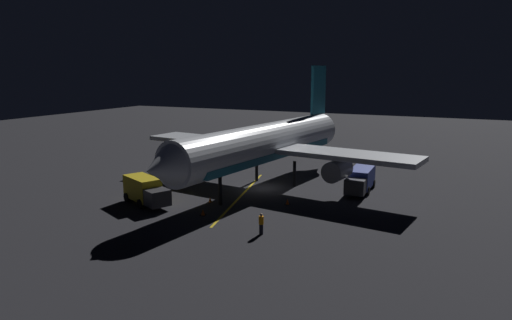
# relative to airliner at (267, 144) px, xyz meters

# --- Properties ---
(ground_plane) EXTENTS (180.00, 180.00, 0.20)m
(ground_plane) POSITION_rel_airliner_xyz_m (0.08, 0.60, -4.93)
(ground_plane) COLOR #242428
(apron_guide_stripe) EXTENTS (4.59, 19.65, 0.01)m
(apron_guide_stripe) POSITION_rel_airliner_xyz_m (0.86, 4.60, -4.83)
(apron_guide_stripe) COLOR gold
(apron_guide_stripe) RESTS_ON ground_plane
(airliner) EXTENTS (33.13, 35.99, 13.35)m
(airliner) POSITION_rel_airliner_xyz_m (0.00, 0.00, 0.00)
(airliner) COLOR silver
(airliner) RESTS_ON ground_plane
(baggage_truck) EXTENTS (6.32, 4.42, 2.62)m
(baggage_truck) POSITION_rel_airliner_xyz_m (7.84, 11.22, -3.50)
(baggage_truck) COLOR gold
(baggage_truck) RESTS_ON ground_plane
(catering_truck) EXTENTS (2.42, 6.60, 2.47)m
(catering_truck) POSITION_rel_airliner_xyz_m (-9.91, -2.31, -3.55)
(catering_truck) COLOR navy
(catering_truck) RESTS_ON ground_plane
(ground_crew_worker) EXTENTS (0.40, 0.40, 1.74)m
(ground_crew_worker) POSITION_rel_airliner_xyz_m (-5.74, 14.06, -3.95)
(ground_crew_worker) COLOR black
(ground_crew_worker) RESTS_ON ground_plane
(traffic_cone_near_left) EXTENTS (0.50, 0.50, 0.55)m
(traffic_cone_near_left) POSITION_rel_airliner_xyz_m (-4.61, 5.44, -4.59)
(traffic_cone_near_left) COLOR #EA590F
(traffic_cone_near_left) RESTS_ON ground_plane
(traffic_cone_near_right) EXTENTS (0.50, 0.50, 0.55)m
(traffic_cone_near_right) POSITION_rel_airliner_xyz_m (2.54, 8.01, -4.59)
(traffic_cone_near_right) COLOR #EA590F
(traffic_cone_near_right) RESTS_ON ground_plane
(traffic_cone_under_wing) EXTENTS (0.50, 0.50, 0.55)m
(traffic_cone_under_wing) POSITION_rel_airliner_xyz_m (1.01, 11.82, -4.59)
(traffic_cone_under_wing) COLOR #EA590F
(traffic_cone_under_wing) RESTS_ON ground_plane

